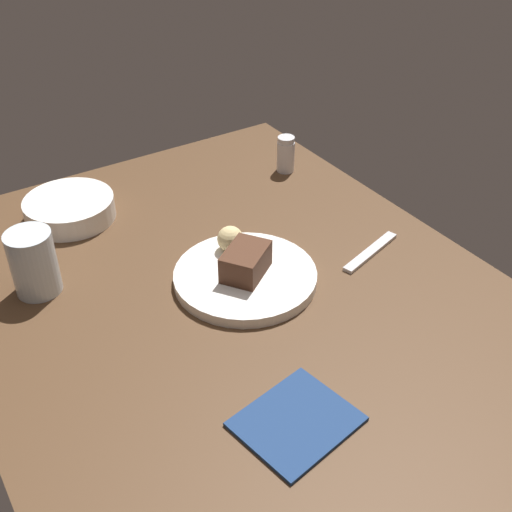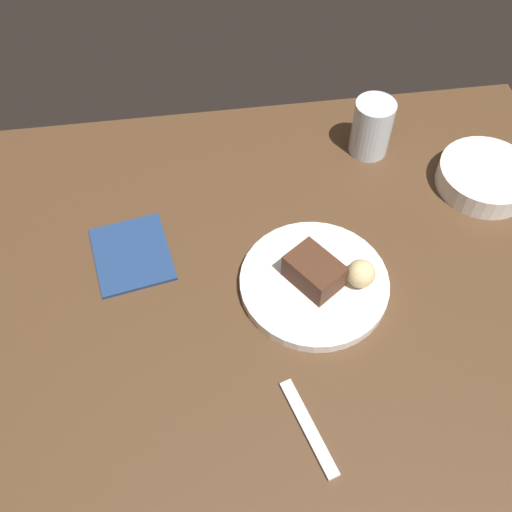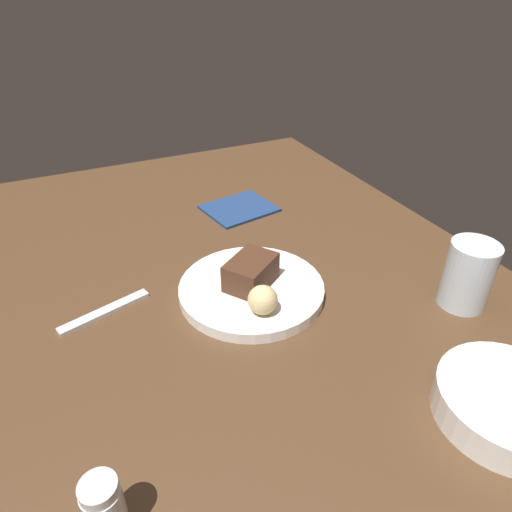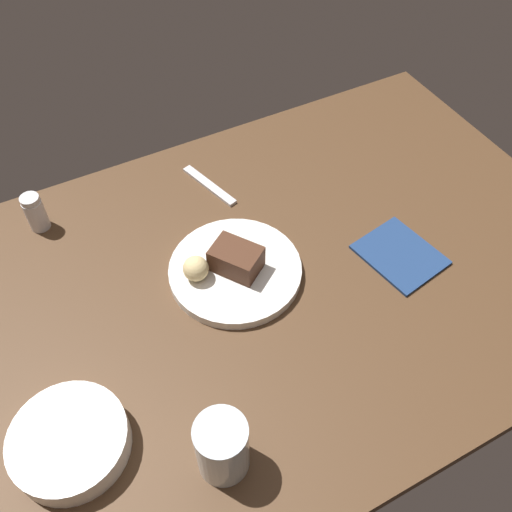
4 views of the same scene
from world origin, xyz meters
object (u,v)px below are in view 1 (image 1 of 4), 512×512
(bread_roll, at_px, (230,239))
(salt_shaker, at_px, (286,154))
(folded_napkin, at_px, (296,422))
(chocolate_cake_slice, at_px, (246,262))
(water_glass, at_px, (34,263))
(dessert_spoon, at_px, (371,252))
(side_bowl, at_px, (70,209))
(dessert_plate, at_px, (245,277))

(bread_roll, distance_m, salt_shaker, 0.35)
(bread_roll, height_order, folded_napkin, bread_roll)
(chocolate_cake_slice, height_order, salt_shaker, salt_shaker)
(water_glass, height_order, folded_napkin, water_glass)
(chocolate_cake_slice, relative_size, water_glass, 0.77)
(water_glass, height_order, dessert_spoon, water_glass)
(bread_roll, xyz_separation_m, side_bowl, (0.28, 0.19, -0.02))
(bread_roll, distance_m, water_glass, 0.33)
(chocolate_cake_slice, distance_m, folded_napkin, 0.31)
(dessert_plate, height_order, folded_napkin, dessert_plate)
(bread_roll, height_order, water_glass, water_glass)
(side_bowl, bearing_deg, dessert_plate, -153.33)
(bread_roll, xyz_separation_m, salt_shaker, (0.22, -0.27, -0.00))
(bread_roll, bearing_deg, chocolate_cake_slice, 169.30)
(dessert_plate, distance_m, chocolate_cake_slice, 0.03)
(dessert_plate, bearing_deg, side_bowl, 26.67)
(dessert_plate, bearing_deg, bread_roll, -10.78)
(chocolate_cake_slice, xyz_separation_m, water_glass, (0.17, 0.30, 0.01))
(salt_shaker, height_order, water_glass, water_glass)
(folded_napkin, bearing_deg, bread_roll, -18.07)
(bread_roll, bearing_deg, dessert_plate, 169.22)
(salt_shaker, bearing_deg, dessert_plate, 135.32)
(salt_shaker, xyz_separation_m, water_glass, (-0.12, 0.58, 0.02))
(dessert_plate, distance_m, water_glass, 0.35)
(chocolate_cake_slice, xyz_separation_m, folded_napkin, (-0.29, 0.10, -0.04))
(dessert_plate, distance_m, folded_napkin, 0.31)
(dessert_plate, relative_size, folded_napkin, 1.65)
(salt_shaker, xyz_separation_m, side_bowl, (0.07, 0.46, -0.02))
(dessert_plate, xyz_separation_m, dessert_spoon, (-0.05, -0.23, -0.01))
(salt_shaker, relative_size, side_bowl, 0.46)
(chocolate_cake_slice, bearing_deg, bread_roll, -10.70)
(dessert_plate, relative_size, dessert_spoon, 1.61)
(bread_roll, relative_size, salt_shaker, 0.58)
(dessert_plate, bearing_deg, chocolate_cake_slice, 171.47)
(water_glass, distance_m, folded_napkin, 0.50)
(dessert_plate, relative_size, bread_roll, 5.26)
(dessert_plate, distance_m, bread_roll, 0.08)
(chocolate_cake_slice, xyz_separation_m, side_bowl, (0.36, 0.18, -0.02))
(chocolate_cake_slice, bearing_deg, folded_napkin, 160.18)
(water_glass, bearing_deg, chocolate_cake_slice, -119.52)
(chocolate_cake_slice, bearing_deg, salt_shaker, -44.46)
(dessert_plate, distance_m, dessert_spoon, 0.24)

